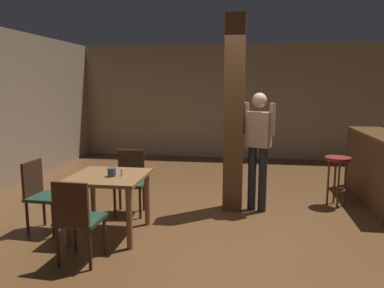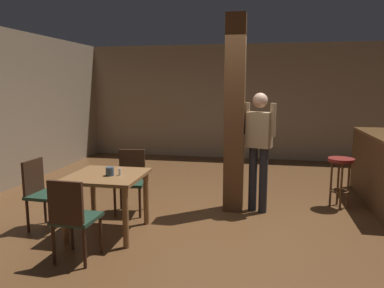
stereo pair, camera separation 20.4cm
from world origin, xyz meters
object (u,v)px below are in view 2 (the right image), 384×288
object	(u,v)px
dining_table	(107,185)
bar_counter	(380,169)
standing_person	(259,144)
chair_north	(131,178)
chair_south	(73,216)
napkin_cup	(110,171)
salt_shaker	(120,172)
chair_west	(42,190)
bar_stool_near	(340,170)

from	to	relation	value
dining_table	bar_counter	bearing A→B (deg)	26.81
dining_table	standing_person	world-z (taller)	standing_person
chair_north	standing_person	world-z (taller)	standing_person
dining_table	chair_north	xyz separation A→B (m)	(0.01, 0.80, -0.11)
chair_south	bar_counter	bearing A→B (deg)	35.79
bar_counter	napkin_cup	bearing A→B (deg)	-152.01
dining_table	chair_south	size ratio (longest dim) A/B	1.00
napkin_cup	salt_shaker	xyz separation A→B (m)	(0.11, 0.04, -0.01)
dining_table	napkin_cup	xyz separation A→B (m)	(0.07, -0.06, 0.19)
chair_south	salt_shaker	xyz separation A→B (m)	(0.21, 0.78, 0.29)
chair_north	bar_counter	xyz separation A→B (m)	(3.62, 1.03, 0.05)
chair_south	dining_table	bearing A→B (deg)	87.82
chair_south	bar_counter	world-z (taller)	bar_counter
salt_shaker	napkin_cup	bearing A→B (deg)	-160.87
salt_shaker	bar_counter	world-z (taller)	bar_counter
napkin_cup	bar_counter	size ratio (longest dim) A/B	0.05
dining_table	chair_north	bearing A→B (deg)	89.44
chair_west	standing_person	bearing A→B (deg)	24.07
napkin_cup	bar_stool_near	distance (m)	3.37
salt_shaker	bar_counter	xyz separation A→B (m)	(3.45, 1.85, -0.24)
chair_west	bar_stool_near	xyz separation A→B (m)	(3.88, 1.61, 0.07)
salt_shaker	bar_stool_near	bearing A→B (deg)	29.42
dining_table	chair_north	distance (m)	0.81
chair_south	napkin_cup	xyz separation A→B (m)	(0.10, 0.75, 0.29)
chair_north	chair_south	distance (m)	1.61
dining_table	chair_west	xyz separation A→B (m)	(-0.87, -0.04, -0.11)
chair_north	standing_person	distance (m)	1.90
chair_south	napkin_cup	bearing A→B (deg)	82.55
chair_north	salt_shaker	xyz separation A→B (m)	(0.17, -0.82, 0.29)
standing_person	bar_stool_near	distance (m)	1.34
standing_person	bar_stool_near	world-z (taller)	standing_person
chair_north	standing_person	bearing A→B (deg)	11.31
bar_counter	bar_stool_near	distance (m)	0.67
chair_south	chair_north	bearing A→B (deg)	88.63
salt_shaker	bar_stool_near	size ratio (longest dim) A/B	0.12
chair_west	chair_north	bearing A→B (deg)	43.64
chair_south	standing_person	distance (m)	2.74
chair_south	bar_stool_near	bearing A→B (deg)	38.07
chair_west	standing_person	xyz separation A→B (m)	(2.68, 1.20, 0.50)
standing_person	salt_shaker	bearing A→B (deg)	-144.07
bar_counter	bar_stool_near	size ratio (longest dim) A/B	2.76
chair_north	bar_stool_near	size ratio (longest dim) A/B	1.18
chair_south	standing_person	size ratio (longest dim) A/B	0.52
dining_table	bar_counter	size ratio (longest dim) A/B	0.43
napkin_cup	salt_shaker	size ratio (longest dim) A/B	1.16
dining_table	salt_shaker	distance (m)	0.25
standing_person	chair_west	bearing A→B (deg)	-155.93
standing_person	bar_stool_near	size ratio (longest dim) A/B	2.28
dining_table	salt_shaker	world-z (taller)	salt_shaker
dining_table	salt_shaker	bearing A→B (deg)	-6.48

